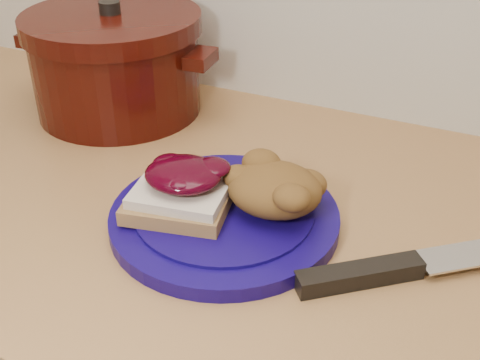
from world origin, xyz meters
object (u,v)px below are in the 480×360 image
at_px(plate, 224,218).
at_px(pepper_grinder, 101,69).
at_px(chef_knife, 403,267).
at_px(dutch_oven, 116,62).
at_px(butter_knife, 445,258).

height_order(plate, pepper_grinder, pepper_grinder).
relative_size(chef_knife, dutch_oven, 0.92).
bearing_deg(plate, chef_knife, -0.75).
bearing_deg(chef_knife, butter_knife, 10.27).
height_order(chef_knife, pepper_grinder, pepper_grinder).
height_order(plate, chef_knife, chef_knife).
distance_m(dutch_oven, pepper_grinder, 0.03).
xyz_separation_m(butter_knife, dutch_oven, (-0.52, 0.17, 0.07)).
xyz_separation_m(chef_knife, pepper_grinder, (-0.51, 0.21, 0.05)).
relative_size(dutch_oven, pepper_grinder, 2.61).
distance_m(butter_knife, dutch_oven, 0.55).
distance_m(plate, butter_knife, 0.24).
relative_size(plate, chef_knife, 0.89).
bearing_deg(chef_knife, plate, 140.16).
height_order(plate, butter_knife, plate).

